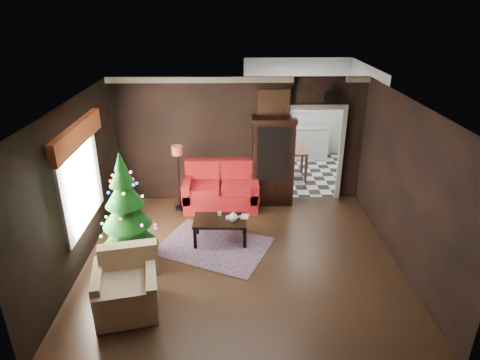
{
  "coord_description": "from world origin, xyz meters",
  "views": [
    {
      "loc": [
        -0.15,
        -6.23,
        4.26
      ],
      "look_at": [
        0.0,
        0.9,
        1.15
      ],
      "focal_mm": 31.02,
      "sensor_mm": 36.0,
      "label": 1
    }
  ],
  "objects_px": {
    "curio_cabinet": "(273,163)",
    "wall_clock": "(331,97)",
    "loveseat": "(221,186)",
    "christmas_tree": "(126,208)",
    "armchair": "(125,284)",
    "coffee_table": "(220,230)",
    "floor_lamp": "(179,178)",
    "kitchen_table": "(292,164)",
    "teapot": "(233,217)"
  },
  "relations": [
    {
      "from": "coffee_table",
      "to": "teapot",
      "type": "relative_size",
      "value": 5.14
    },
    {
      "from": "floor_lamp",
      "to": "loveseat",
      "type": "bearing_deg",
      "value": 18.02
    },
    {
      "from": "christmas_tree",
      "to": "coffee_table",
      "type": "height_order",
      "value": "christmas_tree"
    },
    {
      "from": "christmas_tree",
      "to": "kitchen_table",
      "type": "height_order",
      "value": "christmas_tree"
    },
    {
      "from": "curio_cabinet",
      "to": "floor_lamp",
      "type": "distance_m",
      "value": 2.08
    },
    {
      "from": "wall_clock",
      "to": "coffee_table",
      "type": "bearing_deg",
      "value": -141.93
    },
    {
      "from": "christmas_tree",
      "to": "armchair",
      "type": "bearing_deg",
      "value": -80.1
    },
    {
      "from": "armchair",
      "to": "wall_clock",
      "type": "distance_m",
      "value": 5.58
    },
    {
      "from": "floor_lamp",
      "to": "christmas_tree",
      "type": "distance_m",
      "value": 1.92
    },
    {
      "from": "coffee_table",
      "to": "kitchen_table",
      "type": "relative_size",
      "value": 1.33
    },
    {
      "from": "curio_cabinet",
      "to": "christmas_tree",
      "type": "bearing_deg",
      "value": -139.65
    },
    {
      "from": "teapot",
      "to": "kitchen_table",
      "type": "xyz_separation_m",
      "value": [
        1.53,
        3.16,
        -0.18
      ]
    },
    {
      "from": "floor_lamp",
      "to": "teapot",
      "type": "relative_size",
      "value": 7.31
    },
    {
      "from": "armchair",
      "to": "coffee_table",
      "type": "relative_size",
      "value": 0.94
    },
    {
      "from": "armchair",
      "to": "teapot",
      "type": "distance_m",
      "value": 2.42
    },
    {
      "from": "floor_lamp",
      "to": "wall_clock",
      "type": "distance_m",
      "value": 3.63
    },
    {
      "from": "coffee_table",
      "to": "kitchen_table",
      "type": "height_order",
      "value": "kitchen_table"
    },
    {
      "from": "teapot",
      "to": "kitchen_table",
      "type": "relative_size",
      "value": 0.26
    },
    {
      "from": "wall_clock",
      "to": "kitchen_table",
      "type": "distance_m",
      "value": 2.43
    },
    {
      "from": "floor_lamp",
      "to": "teapot",
      "type": "height_order",
      "value": "floor_lamp"
    },
    {
      "from": "floor_lamp",
      "to": "coffee_table",
      "type": "xyz_separation_m",
      "value": [
        0.88,
        -1.15,
        -0.59
      ]
    },
    {
      "from": "armchair",
      "to": "christmas_tree",
      "type": "bearing_deg",
      "value": 88.18
    },
    {
      "from": "loveseat",
      "to": "kitchen_table",
      "type": "distance_m",
      "value": 2.45
    },
    {
      "from": "curio_cabinet",
      "to": "wall_clock",
      "type": "relative_size",
      "value": 5.94
    },
    {
      "from": "armchair",
      "to": "curio_cabinet",
      "type": "bearing_deg",
      "value": 43.52
    },
    {
      "from": "armchair",
      "to": "floor_lamp",
      "type": "bearing_deg",
      "value": 69.87
    },
    {
      "from": "floor_lamp",
      "to": "armchair",
      "type": "bearing_deg",
      "value": -98.4
    },
    {
      "from": "loveseat",
      "to": "christmas_tree",
      "type": "relative_size",
      "value": 0.91
    },
    {
      "from": "armchair",
      "to": "coffee_table",
      "type": "bearing_deg",
      "value": 43.31
    },
    {
      "from": "loveseat",
      "to": "teapot",
      "type": "bearing_deg",
      "value": -79.99
    },
    {
      "from": "curio_cabinet",
      "to": "coffee_table",
      "type": "xyz_separation_m",
      "value": [
        -1.13,
        -1.65,
        -0.71
      ]
    },
    {
      "from": "christmas_tree",
      "to": "teapot",
      "type": "bearing_deg",
      "value": 17.12
    },
    {
      "from": "christmas_tree",
      "to": "teapot",
      "type": "xyz_separation_m",
      "value": [
        1.81,
        0.56,
        -0.5
      ]
    },
    {
      "from": "christmas_tree",
      "to": "kitchen_table",
      "type": "xyz_separation_m",
      "value": [
        3.34,
        3.71,
        -0.68
      ]
    },
    {
      "from": "coffee_table",
      "to": "wall_clock",
      "type": "height_order",
      "value": "wall_clock"
    },
    {
      "from": "armchair",
      "to": "kitchen_table",
      "type": "distance_m",
      "value": 5.88
    },
    {
      "from": "armchair",
      "to": "coffee_table",
      "type": "xyz_separation_m",
      "value": [
        1.33,
        1.91,
        -0.22
      ]
    },
    {
      "from": "floor_lamp",
      "to": "kitchen_table",
      "type": "height_order",
      "value": "floor_lamp"
    },
    {
      "from": "loveseat",
      "to": "kitchen_table",
      "type": "bearing_deg",
      "value": 42.51
    },
    {
      "from": "coffee_table",
      "to": "teapot",
      "type": "height_order",
      "value": "teapot"
    },
    {
      "from": "wall_clock",
      "to": "floor_lamp",
      "type": "bearing_deg",
      "value": -168.03
    },
    {
      "from": "christmas_tree",
      "to": "wall_clock",
      "type": "bearing_deg",
      "value": 32.36
    },
    {
      "from": "coffee_table",
      "to": "christmas_tree",
      "type": "bearing_deg",
      "value": -157.74
    },
    {
      "from": "teapot",
      "to": "kitchen_table",
      "type": "height_order",
      "value": "kitchen_table"
    },
    {
      "from": "floor_lamp",
      "to": "coffee_table",
      "type": "relative_size",
      "value": 1.42
    },
    {
      "from": "curio_cabinet",
      "to": "christmas_tree",
      "type": "height_order",
      "value": "christmas_tree"
    },
    {
      "from": "armchair",
      "to": "kitchen_table",
      "type": "xyz_separation_m",
      "value": [
        3.12,
        4.99,
        -0.09
      ]
    },
    {
      "from": "curio_cabinet",
      "to": "coffee_table",
      "type": "height_order",
      "value": "curio_cabinet"
    },
    {
      "from": "curio_cabinet",
      "to": "christmas_tree",
      "type": "relative_size",
      "value": 1.01
    },
    {
      "from": "christmas_tree",
      "to": "floor_lamp",
      "type": "bearing_deg",
      "value": 69.32
    }
  ]
}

